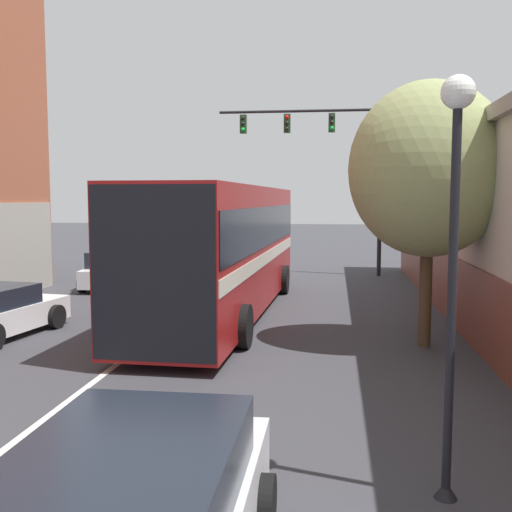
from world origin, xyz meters
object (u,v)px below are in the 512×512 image
object	(u,v)px
parked_car_left_mid	(114,270)
traffic_signal_gantry	(329,150)
street_tree_near	(429,170)
bus	(225,243)
street_lamp	(454,235)

from	to	relation	value
parked_car_left_mid	traffic_signal_gantry	xyz separation A→B (m)	(7.99, 4.84, 4.77)
parked_car_left_mid	street_tree_near	world-z (taller)	street_tree_near
parked_car_left_mid	bus	bearing A→B (deg)	-138.67
bus	street_lamp	bearing A→B (deg)	-155.17
traffic_signal_gantry	street_lamp	xyz separation A→B (m)	(1.53, -19.72, -2.50)
traffic_signal_gantry	street_lamp	size ratio (longest dim) A/B	1.60
street_tree_near	bus	bearing A→B (deg)	148.24
parked_car_left_mid	traffic_signal_gantry	distance (m)	10.49
parked_car_left_mid	street_lamp	world-z (taller)	street_lamp
street_lamp	street_tree_near	distance (m)	7.22
parked_car_left_mid	street_tree_near	size ratio (longest dim) A/B	0.69
bus	parked_car_left_mid	size ratio (longest dim) A/B	3.14
bus	street_lamp	size ratio (longest dim) A/B	2.76
bus	traffic_signal_gantry	xyz separation A→B (m)	(2.87, 9.40, 3.39)
street_lamp	bus	bearing A→B (deg)	113.09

